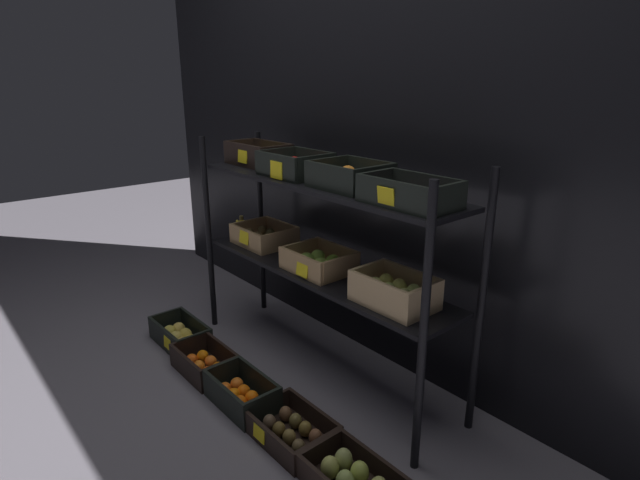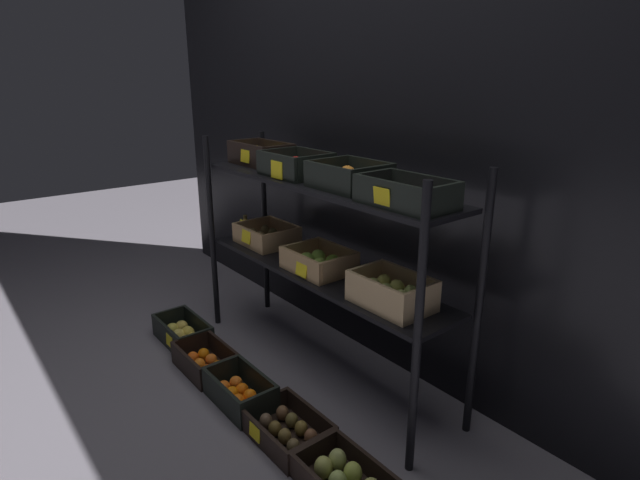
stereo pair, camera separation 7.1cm
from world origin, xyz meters
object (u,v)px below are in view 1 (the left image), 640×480
(display_rack, at_px, (319,222))
(crate_ground_kiwi, at_px, (292,430))
(crate_ground_tangerine, at_px, (205,363))
(crate_ground_pear, at_px, (353,480))
(crate_ground_center_tangerine, at_px, (242,395))
(crate_ground_apple_gold, at_px, (180,336))

(display_rack, bearing_deg, crate_ground_kiwi, -51.83)
(crate_ground_tangerine, relative_size, crate_ground_pear, 0.89)
(crate_ground_center_tangerine, bearing_deg, crate_ground_pear, 2.41)
(display_rack, xyz_separation_m, crate_ground_apple_gold, (-0.66, -0.44, -0.71))
(display_rack, distance_m, crate_ground_kiwi, 0.91)
(display_rack, height_order, crate_ground_kiwi, display_rack)
(crate_ground_apple_gold, xyz_separation_m, crate_ground_kiwi, (1.01, -0.00, -0.01))
(crate_ground_tangerine, relative_size, crate_ground_center_tangerine, 0.95)
(display_rack, relative_size, crate_ground_kiwi, 4.68)
(crate_ground_tangerine, bearing_deg, crate_ground_pear, 1.53)
(crate_ground_tangerine, relative_size, crate_ground_kiwi, 0.95)
(crate_ground_center_tangerine, bearing_deg, crate_ground_kiwi, 5.19)
(crate_ground_pear, bearing_deg, crate_ground_tangerine, -178.47)
(crate_ground_apple_gold, distance_m, crate_ground_tangerine, 0.33)
(crate_ground_apple_gold, relative_size, crate_ground_tangerine, 1.11)
(display_rack, height_order, crate_ground_center_tangerine, display_rack)
(crate_ground_tangerine, height_order, crate_ground_kiwi, crate_ground_tangerine)
(display_rack, distance_m, crate_ground_center_tangerine, 0.85)
(display_rack, height_order, crate_ground_pear, display_rack)
(crate_ground_tangerine, distance_m, crate_ground_center_tangerine, 0.35)
(crate_ground_center_tangerine, relative_size, crate_ground_kiwi, 1.00)
(display_rack, xyz_separation_m, crate_ground_tangerine, (-0.33, -0.47, -0.72))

